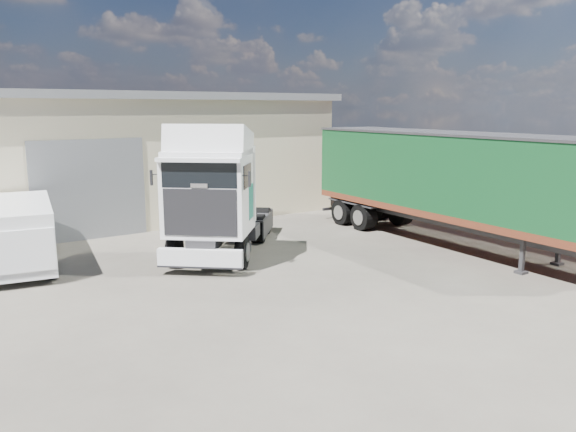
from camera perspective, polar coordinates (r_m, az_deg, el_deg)
ground at (r=13.56m, az=0.58°, el=-9.30°), size 120.00×120.00×0.00m
brick_boundary_wall at (r=25.17m, az=14.55°, el=2.74°), size 0.35×26.00×2.50m
tractor_unit at (r=17.70m, az=-7.33°, el=1.41°), size 5.83×6.28×4.25m
box_trailer at (r=20.11m, az=15.76°, el=3.89°), size 2.90×11.75×3.88m
panel_van at (r=18.26m, az=-25.87°, el=-1.80°), size 2.67×5.02×1.95m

